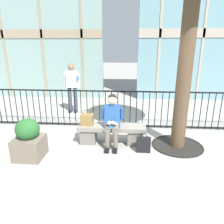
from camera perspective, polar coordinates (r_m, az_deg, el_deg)
ground_plane at (r=5.02m, az=-0.09°, el=-8.54°), size 60.00×60.00×0.00m
stone_bench at (r=4.91m, az=-0.09°, el=-5.69°), size 1.60×0.44×0.45m
seated_person_with_phone at (r=4.66m, az=0.03°, el=-2.01°), size 0.52×0.66×1.21m
handbag_on_bench at (r=4.87m, az=-6.93°, el=-2.03°), size 0.29×0.20×0.37m
shopping_bag at (r=4.59m, az=8.75°, el=-8.90°), size 0.30×0.12×0.44m
bystander_at_railing at (r=7.31m, az=-11.11°, el=7.59°), size 0.55×0.31×1.71m
plaza_railing at (r=5.84m, az=0.74°, el=0.90°), size 9.04×0.04×1.07m
planter at (r=4.57m, az=-22.16°, el=-7.23°), size 0.56×0.56×0.85m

